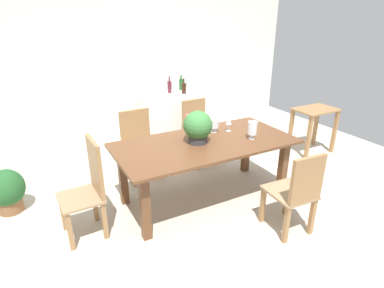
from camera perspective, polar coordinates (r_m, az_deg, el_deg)
name	(u,v)px	position (r m, az deg, el deg)	size (l,w,h in m)	color
ground_plane	(206,199)	(3.93, 2.51, -9.95)	(7.04, 7.04, 0.00)	#BCB29E
back_wall	(131,64)	(5.76, -10.99, 14.07)	(6.40, 0.10, 2.60)	silver
dining_table	(205,150)	(3.66, 2.39, -1.17)	(2.07, 1.02, 0.75)	brown
chair_head_end	(89,185)	(3.30, -18.12, -7.03)	(0.42, 0.45, 1.01)	olive
chair_far_left	(138,140)	(4.38, -9.66, 0.66)	(0.47, 0.47, 0.91)	olive
chair_near_right	(297,191)	(3.30, 18.40, -8.05)	(0.43, 0.48, 0.91)	olive
chair_far_right	(197,129)	(4.72, 0.98, 2.77)	(0.45, 0.47, 0.94)	olive
flower_centerpiece	(198,127)	(3.53, 1.03, 3.16)	(0.33, 0.33, 0.37)	#333338
crystal_vase_left	(214,124)	(3.89, 3.98, 3.66)	(0.12, 0.12, 0.17)	silver
crystal_vase_center_near	(252,128)	(3.72, 10.87, 2.78)	(0.11, 0.11, 0.21)	silver
wine_glass	(229,122)	(3.94, 6.66, 4.04)	(0.07, 0.07, 0.17)	silver
kitchen_counter	(183,120)	(5.24, -1.72, 4.31)	(1.50, 0.55, 0.94)	white
wine_bottle_clear	(181,84)	(5.25, -1.97, 10.75)	(0.07, 0.07, 0.24)	#194C1E
wine_bottle_amber	(184,88)	(5.02, -1.49, 10.09)	(0.07, 0.07, 0.24)	black
wine_bottle_dark	(202,83)	(5.24, 1.83, 10.98)	(0.07, 0.07, 0.28)	#B2BFB7
wine_bottle_tall	(188,85)	(5.20, -0.72, 10.64)	(0.06, 0.06, 0.24)	#B2BFB7
wine_bottle_green	(170,87)	(5.06, -4.09, 10.28)	(0.07, 0.07, 0.26)	#511E28
side_table	(314,120)	(5.38, 21.22, 4.03)	(0.66, 0.46, 0.73)	olive
potted_plant_floor	(7,190)	(4.14, -30.45, -7.21)	(0.39, 0.39, 0.52)	brown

